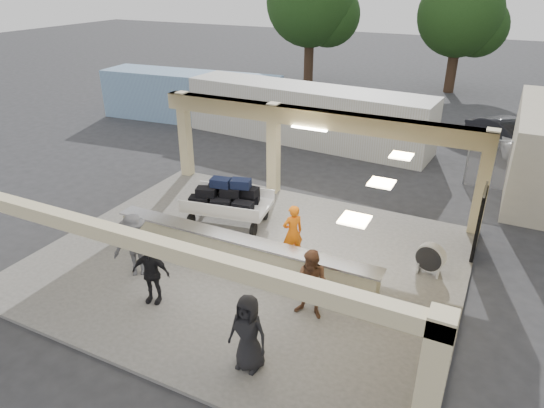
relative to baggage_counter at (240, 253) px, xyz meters
The scene contains 15 objects.
ground 0.77m from the baggage_counter, 90.00° to the left, with size 120.00×120.00×0.00m, color #2A2A2D.
pavilion 1.41m from the baggage_counter, 79.65° to the left, with size 12.01×10.00×3.55m.
baggage_counter is the anchor object (origin of this frame).
luggage_cart 2.85m from the baggage_counter, 128.04° to the left, with size 2.98×2.12×1.60m.
drum_fan 5.35m from the baggage_counter, 23.47° to the left, with size 0.87×0.46×0.92m.
baggage_handler 1.65m from the baggage_counter, 44.73° to the left, with size 0.63×0.35×1.73m, color orange.
passenger_a 2.90m from the baggage_counter, 22.59° to the right, with size 0.89×0.39×1.83m, color brown.
passenger_b 2.66m from the baggage_counter, 117.72° to the right, with size 0.99×0.36×1.69m, color black.
passenger_c 2.89m from the baggage_counter, 147.43° to the right, with size 1.20×0.42×1.85m, color #4A4A4F.
passenger_d 3.91m from the baggage_counter, 57.44° to the right, with size 0.88×0.36×1.80m, color black.
car_dark 16.01m from the baggage_counter, 66.74° to the left, with size 1.54×4.36×1.45m, color black.
container_white 12.20m from the baggage_counter, 104.03° to the left, with size 12.60×2.52×2.73m, color silver.
container_blue 16.15m from the baggage_counter, 129.56° to the left, with size 10.34×2.48×2.69m, color #7FACCB.
tree_left 26.31m from the baggage_counter, 107.30° to the left, with size 6.60×6.30×9.00m.
tree_mid 27.11m from the baggage_counter, 85.03° to the left, with size 6.00×5.60×8.00m.
Camera 1 is at (6.04, -10.66, 7.81)m, focal length 32.00 mm.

